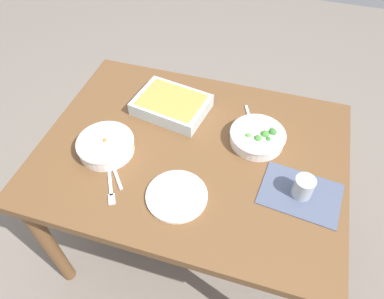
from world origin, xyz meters
The scene contains 11 objects.
ground_plane centered at (0.00, 0.00, 0.00)m, with size 6.00×6.00×0.00m, color slate.
dining_table centered at (0.00, 0.00, 0.65)m, with size 1.20×0.90×0.74m.
placemat centered at (-0.43, 0.09, 0.74)m, with size 0.28×0.20×0.00m, color #4C5670.
stew_bowl centered at (0.32, 0.10, 0.77)m, with size 0.22×0.22×0.06m.
broccoli_bowl centered at (-0.24, -0.12, 0.77)m, with size 0.22×0.22×0.06m.
baking_dish centered at (0.15, -0.19, 0.77)m, with size 0.33×0.27×0.06m.
drink_cup centered at (-0.43, 0.09, 0.78)m, with size 0.07×0.07×0.08m.
side_plate centered at (-0.01, 0.23, 0.75)m, with size 0.22×0.22×0.01m, color white.
spoon_by_stew centered at (0.26, 0.17, 0.74)m, with size 0.13×0.15×0.01m.
spoon_by_broccoli centered at (-0.20, -0.21, 0.74)m, with size 0.08×0.17×0.01m.
fork_on_table centered at (0.23, 0.26, 0.74)m, with size 0.10×0.16×0.01m.
Camera 1 is at (-0.26, 0.86, 1.79)m, focal length 32.82 mm.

